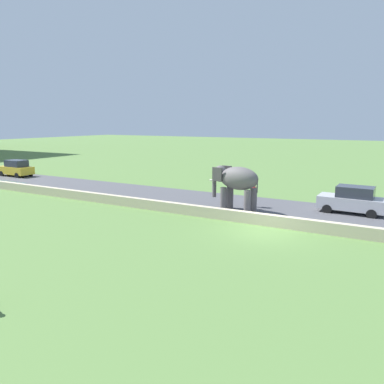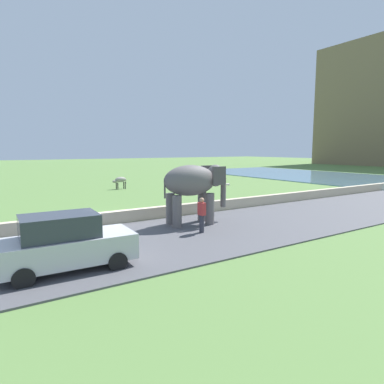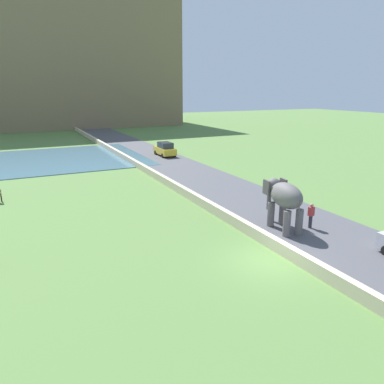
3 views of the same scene
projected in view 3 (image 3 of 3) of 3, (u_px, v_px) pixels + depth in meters
The scene contains 7 objects.
ground_plane at pixel (267, 261), 18.21m from camera, with size 220.00×220.00×0.00m, color #567A3D.
road_surface at pixel (187, 172), 37.60m from camera, with size 7.00×120.00×0.06m, color #4C4C51.
barrier_wall at pixel (159, 177), 34.17m from camera, with size 0.40×110.00×0.67m, color beige.
hill_distant at pixel (27, 63), 81.33m from camera, with size 64.00×28.00×27.91m, color #7F6B4C.
elephant at pixel (284, 198), 21.80m from camera, with size 1.73×3.55×2.99m.
person_beside_elephant at pixel (311, 215), 22.23m from camera, with size 0.36×0.22×1.63m.
car_yellow at pixel (165, 149), 46.52m from camera, with size 1.84×4.02×1.80m.
Camera 3 is at (-10.71, -13.20, 8.32)m, focal length 34.00 mm.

